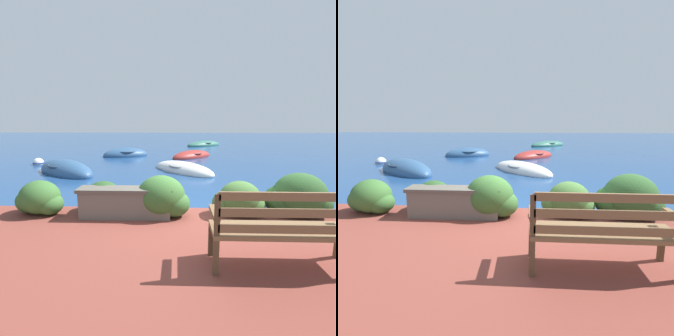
# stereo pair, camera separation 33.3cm
# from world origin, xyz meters

# --- Properties ---
(ground_plane) EXTENTS (80.00, 80.00, 0.00)m
(ground_plane) POSITION_xyz_m (0.00, 0.00, 0.00)
(ground_plane) COLOR navy
(park_bench) EXTENTS (1.60, 0.48, 0.93)m
(park_bench) POSITION_xyz_m (0.78, -2.07, 0.71)
(park_bench) COLOR brown
(park_bench) RESTS_ON patio_terrace
(stone_wall) EXTENTS (1.62, 0.39, 0.52)m
(stone_wall) POSITION_xyz_m (-1.29, -0.53, 0.48)
(stone_wall) COLOR #666056
(stone_wall) RESTS_ON patio_terrace
(hedge_clump_far_left) EXTENTS (0.89, 0.64, 0.61)m
(hedge_clump_far_left) POSITION_xyz_m (-2.86, -0.41, 0.48)
(hedge_clump_far_left) COLOR #38662D
(hedge_clump_far_left) RESTS_ON patio_terrace
(hedge_clump_left) EXTENTS (0.82, 0.59, 0.56)m
(hedge_clump_left) POSITION_xyz_m (-1.77, -0.23, 0.46)
(hedge_clump_left) COLOR #284C23
(hedge_clump_left) RESTS_ON patio_terrace
(hedge_clump_centre) EXTENTS (1.05, 0.76, 0.71)m
(hedge_clump_centre) POSITION_xyz_m (-0.70, -0.42, 0.53)
(hedge_clump_centre) COLOR #38662D
(hedge_clump_centre) RESTS_ON patio_terrace
(hedge_clump_right) EXTENTS (0.91, 0.65, 0.62)m
(hedge_clump_right) POSITION_xyz_m (0.68, -0.37, 0.49)
(hedge_clump_right) COLOR #426B33
(hedge_clump_right) RESTS_ON patio_terrace
(hedge_clump_far_right) EXTENTS (1.12, 0.81, 0.76)m
(hedge_clump_far_right) POSITION_xyz_m (1.71, -0.36, 0.55)
(hedge_clump_far_right) COLOR #2D5628
(hedge_clump_far_right) RESTS_ON patio_terrace
(rowboat_nearest) EXTENTS (3.11, 2.86, 0.88)m
(rowboat_nearest) POSITION_xyz_m (-4.47, 4.41, 0.07)
(rowboat_nearest) COLOR #2D517A
(rowboat_nearest) RESTS_ON ground_plane
(rowboat_mid) EXTENTS (2.77, 2.94, 0.65)m
(rowboat_mid) POSITION_xyz_m (-0.18, 4.90, 0.06)
(rowboat_mid) COLOR silver
(rowboat_mid) RESTS_ON ground_plane
(rowboat_far) EXTENTS (2.62, 2.65, 0.65)m
(rowboat_far) POSITION_xyz_m (0.37, 8.91, 0.06)
(rowboat_far) COLOR #9E2D28
(rowboat_far) RESTS_ON ground_plane
(rowboat_outer) EXTENTS (2.73, 2.17, 0.79)m
(rowboat_outer) POSITION_xyz_m (-3.21, 9.26, 0.07)
(rowboat_outer) COLOR #2D517A
(rowboat_outer) RESTS_ON ground_plane
(rowboat_distant) EXTENTS (3.28, 2.98, 0.69)m
(rowboat_distant) POSITION_xyz_m (1.69, 15.72, 0.06)
(rowboat_distant) COLOR #336B5B
(rowboat_distant) RESTS_ON ground_plane
(mooring_buoy) EXTENTS (0.48, 0.48, 0.44)m
(mooring_buoy) POSITION_xyz_m (-6.46, 6.26, 0.08)
(mooring_buoy) COLOR white
(mooring_buoy) RESTS_ON ground_plane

